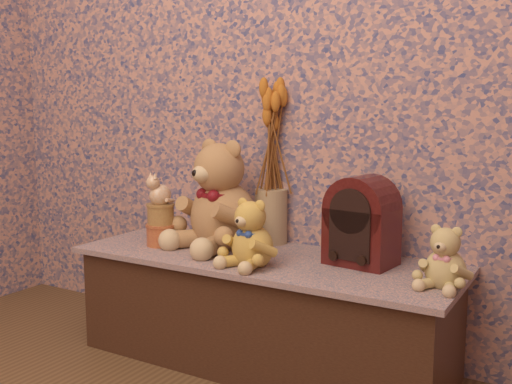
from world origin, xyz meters
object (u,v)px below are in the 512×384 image
at_px(teddy_medium, 252,230).
at_px(cathedral_radio, 362,220).
at_px(teddy_small, 446,254).
at_px(ceramic_vase, 271,216).
at_px(biscuit_tin_lower, 161,235).
at_px(cat_figurine, 160,188).
at_px(teddy_large, 223,190).

height_order(teddy_medium, cathedral_radio, cathedral_radio).
relative_size(teddy_small, cathedral_radio, 0.66).
distance_m(teddy_medium, ceramic_vase, 0.35).
height_order(teddy_small, cathedral_radio, cathedral_radio).
bearing_deg(ceramic_vase, teddy_medium, -71.36).
height_order(biscuit_tin_lower, cat_figurine, cat_figurine).
bearing_deg(ceramic_vase, biscuit_tin_lower, -143.38).
xyz_separation_m(teddy_large, teddy_medium, (0.24, -0.18, -0.10)).
distance_m(teddy_medium, cat_figurine, 0.47).
xyz_separation_m(teddy_medium, biscuit_tin_lower, (-0.46, 0.07, -0.08)).
relative_size(teddy_small, biscuit_tin_lower, 1.80).
bearing_deg(biscuit_tin_lower, cat_figurine, 0.00).
bearing_deg(cathedral_radio, biscuit_tin_lower, -162.66).
xyz_separation_m(ceramic_vase, biscuit_tin_lower, (-0.35, -0.26, -0.07)).
xyz_separation_m(teddy_large, teddy_small, (0.86, -0.10, -0.12)).
xyz_separation_m(teddy_small, cathedral_radio, (-0.31, 0.12, 0.05)).
height_order(teddy_large, teddy_small, teddy_large).
height_order(teddy_medium, biscuit_tin_lower, teddy_medium).
bearing_deg(teddy_medium, cathedral_radio, 43.02).
height_order(teddy_medium, cat_figurine, cat_figurine).
distance_m(teddy_large, cat_figurine, 0.24).
bearing_deg(teddy_large, biscuit_tin_lower, -136.68).
distance_m(teddy_large, biscuit_tin_lower, 0.30).
bearing_deg(teddy_small, teddy_medium, -164.13).
distance_m(teddy_small, biscuit_tin_lower, 1.08).
relative_size(teddy_large, teddy_small, 2.19).
bearing_deg(teddy_small, teddy_large, -178.02).
xyz_separation_m(cathedral_radio, biscuit_tin_lower, (-0.77, -0.13, -0.11)).
height_order(teddy_small, ceramic_vase, ceramic_vase).
bearing_deg(biscuit_tin_lower, teddy_medium, -8.83).
distance_m(cathedral_radio, biscuit_tin_lower, 0.79).
xyz_separation_m(teddy_medium, ceramic_vase, (-0.11, 0.33, -0.02)).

